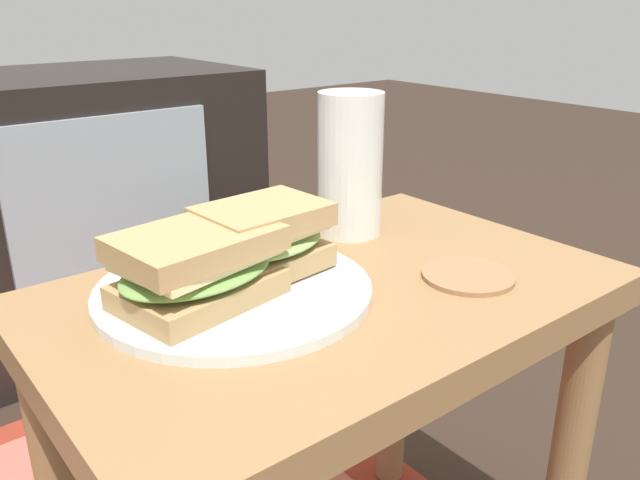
{
  "coord_description": "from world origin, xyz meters",
  "views": [
    {
      "loc": [
        -0.37,
        -0.44,
        0.72
      ],
      "look_at": [
        -0.01,
        0.0,
        0.51
      ],
      "focal_mm": 36.22,
      "sensor_mm": 36.0,
      "label": 1
    }
  ],
  "objects_px": {
    "sandwich_front": "(197,267)",
    "coaster": "(468,276)",
    "plate": "(234,290)",
    "beer_glass": "(350,167)",
    "paper_bag": "(322,304)",
    "tv_cabinet": "(22,218)",
    "sandwich_back": "(263,238)"
  },
  "relations": [
    {
      "from": "sandwich_front",
      "to": "coaster",
      "type": "xyz_separation_m",
      "value": [
        0.25,
        -0.1,
        -0.04
      ]
    },
    {
      "from": "sandwich_front",
      "to": "coaster",
      "type": "bearing_deg",
      "value": -22.89
    },
    {
      "from": "plate",
      "to": "sandwich_front",
      "type": "xyz_separation_m",
      "value": [
        -0.04,
        -0.01,
        0.04
      ]
    },
    {
      "from": "beer_glass",
      "to": "sandwich_front",
      "type": "bearing_deg",
      "value": -163.04
    },
    {
      "from": "coaster",
      "to": "paper_bag",
      "type": "distance_m",
      "value": 0.59
    },
    {
      "from": "tv_cabinet",
      "to": "coaster",
      "type": "distance_m",
      "value": 1.05
    },
    {
      "from": "beer_glass",
      "to": "coaster",
      "type": "relative_size",
      "value": 1.79
    },
    {
      "from": "plate",
      "to": "sandwich_back",
      "type": "bearing_deg",
      "value": 12.73
    },
    {
      "from": "sandwich_back",
      "to": "beer_glass",
      "type": "xyz_separation_m",
      "value": [
        0.16,
        0.05,
        0.03
      ]
    },
    {
      "from": "beer_glass",
      "to": "paper_bag",
      "type": "xyz_separation_m",
      "value": [
        0.2,
        0.31,
        -0.36
      ]
    },
    {
      "from": "plate",
      "to": "tv_cabinet",
      "type": "bearing_deg",
      "value": 88.26
    },
    {
      "from": "tv_cabinet",
      "to": "paper_bag",
      "type": "height_order",
      "value": "tv_cabinet"
    },
    {
      "from": "plate",
      "to": "beer_glass",
      "type": "height_order",
      "value": "beer_glass"
    },
    {
      "from": "tv_cabinet",
      "to": "sandwich_back",
      "type": "height_order",
      "value": "tv_cabinet"
    },
    {
      "from": "plate",
      "to": "sandwich_front",
      "type": "distance_m",
      "value": 0.06
    },
    {
      "from": "sandwich_front",
      "to": "beer_glass",
      "type": "xyz_separation_m",
      "value": [
        0.24,
        0.07,
        0.04
      ]
    },
    {
      "from": "sandwich_front",
      "to": "coaster",
      "type": "relative_size",
      "value": 1.76
    },
    {
      "from": "plate",
      "to": "coaster",
      "type": "distance_m",
      "value": 0.23
    },
    {
      "from": "sandwich_back",
      "to": "sandwich_front",
      "type": "bearing_deg",
      "value": -167.27
    },
    {
      "from": "tv_cabinet",
      "to": "sandwich_front",
      "type": "bearing_deg",
      "value": -94.27
    },
    {
      "from": "plate",
      "to": "paper_bag",
      "type": "distance_m",
      "value": 0.62
    },
    {
      "from": "beer_glass",
      "to": "plate",
      "type": "bearing_deg",
      "value": -162.19
    },
    {
      "from": "sandwich_back",
      "to": "paper_bag",
      "type": "bearing_deg",
      "value": 44.83
    },
    {
      "from": "plate",
      "to": "beer_glass",
      "type": "distance_m",
      "value": 0.22
    },
    {
      "from": "plate",
      "to": "coaster",
      "type": "relative_size",
      "value": 2.82
    },
    {
      "from": "coaster",
      "to": "sandwich_front",
      "type": "bearing_deg",
      "value": 157.11
    },
    {
      "from": "tv_cabinet",
      "to": "paper_bag",
      "type": "relative_size",
      "value": 2.56
    },
    {
      "from": "tv_cabinet",
      "to": "sandwich_front",
      "type": "distance_m",
      "value": 0.94
    },
    {
      "from": "tv_cabinet",
      "to": "sandwich_front",
      "type": "height_order",
      "value": "tv_cabinet"
    },
    {
      "from": "tv_cabinet",
      "to": "beer_glass",
      "type": "height_order",
      "value": "beer_glass"
    },
    {
      "from": "beer_glass",
      "to": "coaster",
      "type": "bearing_deg",
      "value": -88.45
    },
    {
      "from": "paper_bag",
      "to": "tv_cabinet",
      "type": "bearing_deg",
      "value": 125.03
    }
  ]
}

